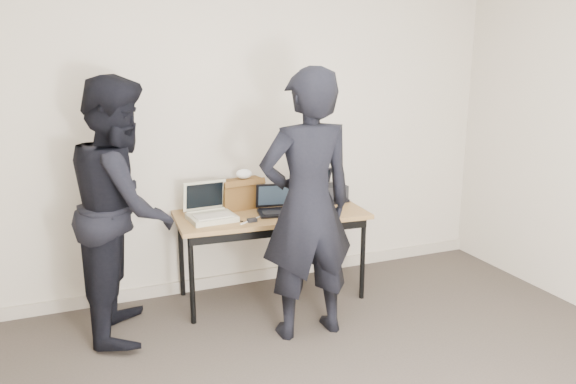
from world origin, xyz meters
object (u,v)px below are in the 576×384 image
desk (272,220)px  laptop_right (320,194)px  equipment_box (332,192)px  person_observer (123,208)px  laptop_center (276,206)px  person_typist (307,206)px  leather_satchel (241,193)px  laptop_beige (210,212)px

desk → laptop_right: bearing=25.3°
desk → laptop_right: laptop_right is taller
equipment_box → person_observer: person_observer is taller
laptop_center → person_typist: (-0.01, -0.65, 0.17)m
laptop_center → leather_satchel: leather_satchel is taller
desk → equipment_box: bearing=20.5°
desk → equipment_box: size_ratio=6.76×
leather_satchel → desk: bearing=-61.4°
person_typist → laptop_right: bearing=-120.7°
equipment_box → person_typist: 1.05m
desk → person_observer: person_observer is taller
laptop_beige → laptop_right: laptop_beige is taller
laptop_beige → laptop_center: bearing=-7.5°
laptop_center → laptop_right: (0.49, 0.21, 0.01)m
laptop_center → person_typist: size_ratio=0.17×
desk → person_observer: 1.17m
laptop_center → leather_satchel: bearing=143.3°
leather_satchel → person_observer: size_ratio=0.21×
laptop_beige → laptop_center: laptop_beige is taller
laptop_beige → leather_satchel: bearing=27.8°
laptop_beige → laptop_right: (1.02, 0.18, 0.00)m
equipment_box → person_typist: person_typist is taller
laptop_right → equipment_box: 0.11m
laptop_beige → desk: bearing=-8.0°
desk → leather_satchel: size_ratio=4.00×
leather_satchel → equipment_box: 0.81m
laptop_beige → laptop_right: size_ratio=0.90×
laptop_right → laptop_center: bearing=-166.8°
person_typist → person_observer: (-1.16, 0.54, -0.03)m
leather_satchel → person_typist: 0.90m
desk → equipment_box: 0.67m
desk → laptop_beige: 0.50m
equipment_box → leather_satchel: bearing=177.5°
person_typist → equipment_box: bearing=-126.1°
laptop_center → person_observer: size_ratio=0.18×
laptop_right → laptop_beige: bearing=-179.7°
leather_satchel → person_typist: bearing=-86.6°
laptop_beige → person_typist: person_typist is taller
laptop_center → person_typist: bearing=-81.5°
laptop_center → equipment_box: laptop_center is taller
leather_satchel → laptop_center: bearing=-56.0°
laptop_beige → equipment_box: laptop_beige is taller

